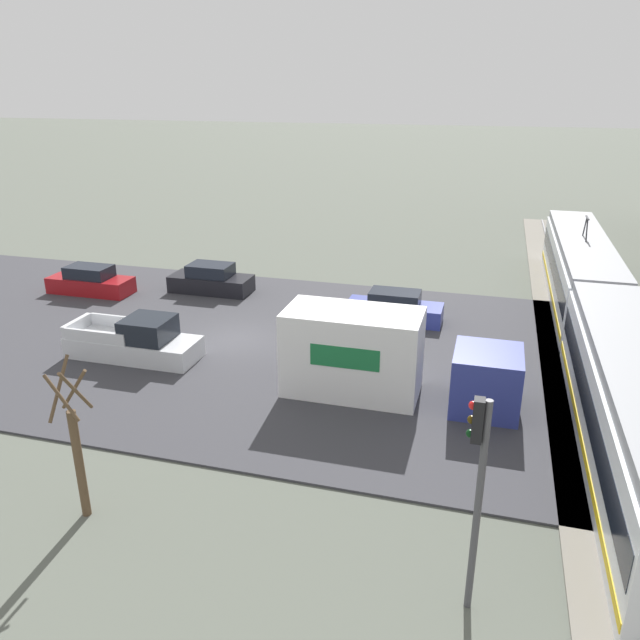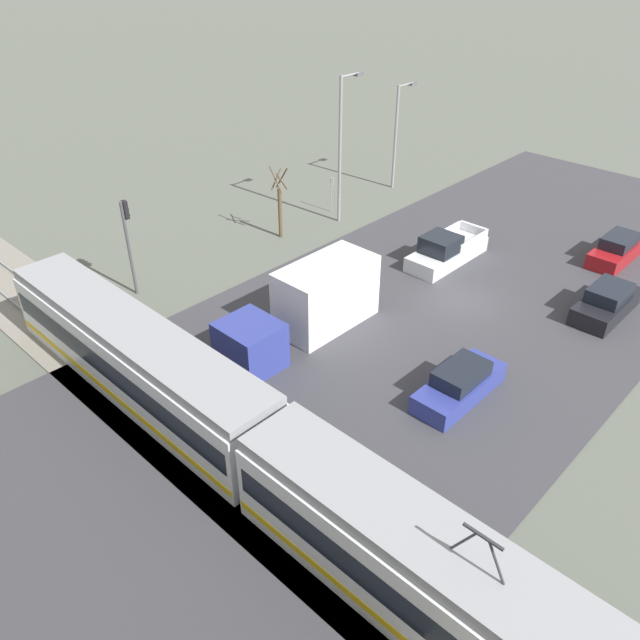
% 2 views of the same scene
% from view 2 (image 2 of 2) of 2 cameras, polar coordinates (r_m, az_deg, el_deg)
% --- Properties ---
extents(ground_plane, '(320.00, 320.00, 0.00)m').
position_cam_2_polar(ground_plane, '(33.46, 12.39, 1.73)').
color(ground_plane, '#565B51').
extents(road_surface, '(19.00, 50.06, 0.08)m').
position_cam_2_polar(road_surface, '(33.44, 12.40, 1.78)').
color(road_surface, '#38383D').
rests_on(road_surface, ground).
extents(rail_bed, '(63.51, 4.40, 0.22)m').
position_cam_2_polar(rail_bed, '(24.03, -8.66, -12.12)').
color(rail_bed, gray).
rests_on(rail_bed, ground).
extents(light_rail_tram, '(31.37, 2.74, 4.45)m').
position_cam_2_polar(light_rail_tram, '(21.54, -5.02, -12.20)').
color(light_rail_tram, white).
rests_on(light_rail_tram, ground).
extents(box_truck, '(2.57, 8.52, 3.20)m').
position_cam_2_polar(box_truck, '(29.30, -1.01, 1.32)').
color(box_truck, navy).
rests_on(box_truck, ground).
extents(pickup_truck, '(2.02, 5.61, 1.83)m').
position_cam_2_polar(pickup_truck, '(36.81, 11.46, 6.22)').
color(pickup_truck, silver).
rests_on(pickup_truck, ground).
extents(sedan_car_0, '(1.72, 4.65, 1.53)m').
position_cam_2_polar(sedan_car_0, '(40.24, 25.52, 5.83)').
color(sedan_car_0, maroon).
rests_on(sedan_car_0, ground).
extents(sedan_car_1, '(1.73, 4.64, 1.50)m').
position_cam_2_polar(sedan_car_1, '(26.50, 12.65, -5.75)').
color(sedan_car_1, navy).
rests_on(sedan_car_1, ground).
extents(sedan_car_2, '(1.87, 4.52, 1.58)m').
position_cam_2_polar(sedan_car_2, '(34.26, 24.72, 1.45)').
color(sedan_car_2, black).
rests_on(sedan_car_2, ground).
extents(traffic_light_pole, '(0.28, 0.47, 5.19)m').
position_cam_2_polar(traffic_light_pole, '(33.30, -17.15, 7.41)').
color(traffic_light_pole, '#47474C').
rests_on(traffic_light_pole, ground).
extents(street_tree, '(1.08, 0.89, 4.53)m').
position_cam_2_polar(street_tree, '(38.84, -3.69, 10.37)').
color(street_tree, brown).
rests_on(street_tree, ground).
extents(street_lamp_near_crossing, '(0.36, 1.95, 7.32)m').
position_cam_2_polar(street_lamp_near_crossing, '(46.59, 7.13, 16.94)').
color(street_lamp_near_crossing, gray).
rests_on(street_lamp_near_crossing, ground).
extents(street_lamp_mid_block, '(0.36, 1.95, 9.19)m').
position_cam_2_polar(street_lamp_mid_block, '(40.13, 2.03, 15.98)').
color(street_lamp_mid_block, gray).
rests_on(street_lamp_mid_block, ground).
extents(no_parking_sign, '(0.32, 0.08, 2.38)m').
position_cam_2_polar(no_parking_sign, '(42.72, 1.01, 11.69)').
color(no_parking_sign, gray).
rests_on(no_parking_sign, ground).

